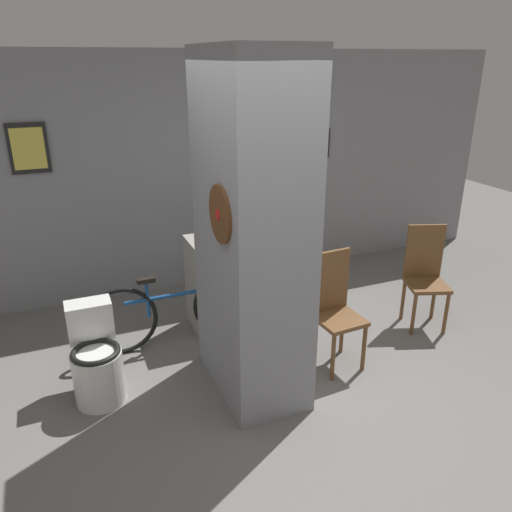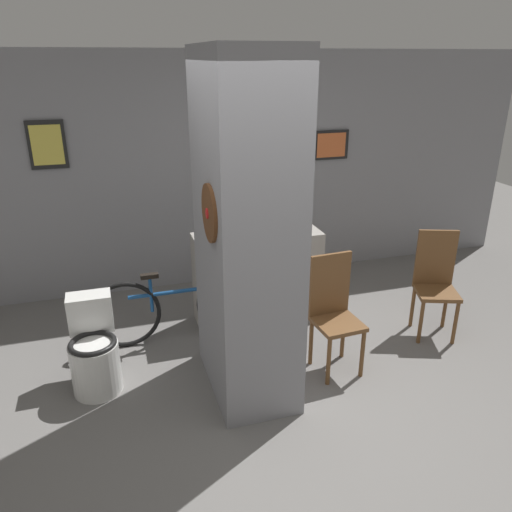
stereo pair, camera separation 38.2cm
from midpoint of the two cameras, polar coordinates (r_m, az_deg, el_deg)
The scene contains 10 objects.
ground_plane at distance 3.95m, azimuth 1.54°, elevation -17.86°, with size 14.00×14.00×0.00m, color slate.
wall_back at distance 5.67m, azimuth -9.37°, elevation 9.19°, with size 8.00×0.09×2.60m.
pillar_center at distance 3.67m, azimuth -3.47°, elevation 2.42°, with size 0.63×1.03×2.60m.
counter_shelf at distance 5.01m, azimuth -2.76°, elevation -2.43°, with size 1.25×0.44×0.92m.
toilet at distance 4.21m, azimuth -20.32°, elevation -11.29°, with size 0.39×0.55×0.74m.
chair_near_pillar at distance 4.28m, azimuth 6.46°, elevation -5.76°, with size 0.40×0.40×1.02m.
chair_by_doorway at distance 5.10m, azimuth 16.77°, elevation -1.93°, with size 0.47×0.47×1.02m.
bicycle at distance 4.72m, azimuth -11.46°, elevation -6.10°, with size 1.64×0.42×0.71m.
bottle_tall at distance 4.87m, azimuth -1.81°, elevation 4.24°, with size 0.06×0.06×0.34m.
bottle_short at distance 4.86m, azimuth -3.11°, elevation 3.88°, with size 0.08×0.08×0.27m.
Camera 1 is at (-1.44, -2.69, 2.52)m, focal length 35.00 mm.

